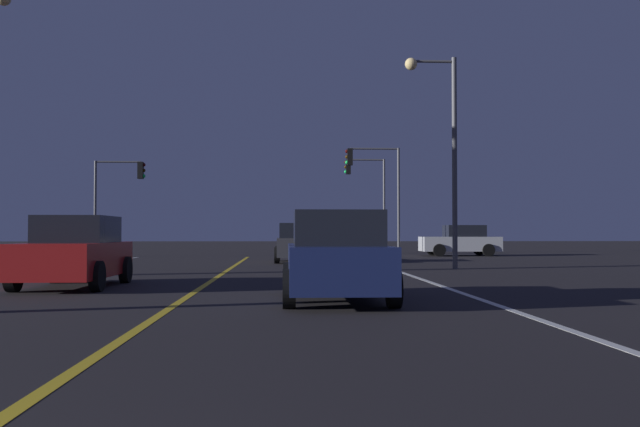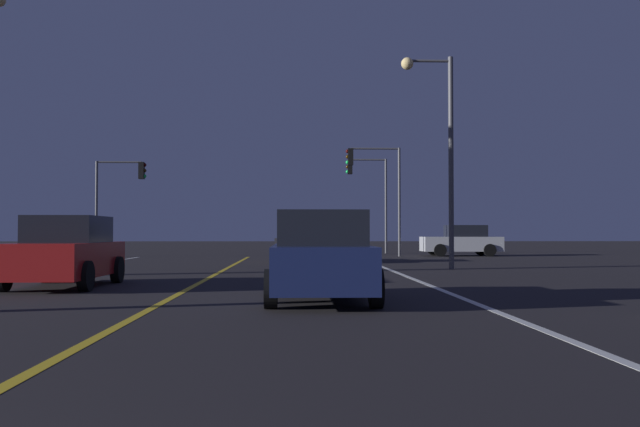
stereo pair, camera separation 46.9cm
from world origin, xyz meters
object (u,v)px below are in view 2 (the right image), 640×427
at_px(car_crossing_side, 462,241).
at_px(traffic_light_near_left, 121,186).
at_px(street_lamp_right_far, 439,134).
at_px(car_oncoming, 66,252).
at_px(car_ahead_far, 296,243).
at_px(traffic_light_far_right, 368,184).
at_px(car_lead_same_lane, 321,258).
at_px(traffic_light_near_right, 375,176).

distance_m(car_crossing_side, traffic_light_near_left, 18.77).
bearing_deg(street_lamp_right_far, car_oncoming, 34.96).
height_order(car_crossing_side, street_lamp_right_far, street_lamp_right_far).
distance_m(traffic_light_near_left, street_lamp_right_far, 19.39).
bearing_deg(car_ahead_far, traffic_light_far_right, -19.80).
bearing_deg(traffic_light_far_right, car_oncoming, 68.84).
bearing_deg(car_ahead_far, car_oncoming, 157.61).
bearing_deg(car_oncoming, street_lamp_right_far, 124.96).
bearing_deg(traffic_light_far_right, car_lead_same_lane, 82.23).
height_order(traffic_light_near_right, traffic_light_far_right, traffic_light_near_right).
height_order(car_oncoming, traffic_light_near_left, traffic_light_near_left).
height_order(car_crossing_side, traffic_light_near_left, traffic_light_near_left).
bearing_deg(traffic_light_near_left, street_lamp_right_far, -42.00).
bearing_deg(traffic_light_far_right, street_lamp_right_far, 91.82).
xyz_separation_m(car_crossing_side, car_lead_same_lane, (-8.75, -24.78, 0.00)).
distance_m(car_lead_same_lane, car_oncoming, 7.03).
xyz_separation_m(car_crossing_side, street_lamp_right_far, (-4.13, -13.68, 3.98)).
distance_m(car_ahead_far, traffic_light_near_right, 8.79).
distance_m(traffic_light_near_left, traffic_light_far_right, 14.86).
bearing_deg(car_ahead_far, car_crossing_side, -50.41).
xyz_separation_m(car_ahead_far, car_lead_same_lane, (0.42, -17.20, 0.00)).
bearing_deg(traffic_light_near_left, car_ahead_far, -36.23).
xyz_separation_m(car_oncoming, traffic_light_near_right, (9.81, 20.37, 3.51)).
height_order(car_ahead_far, car_lead_same_lane, same).
height_order(car_ahead_far, traffic_light_far_right, traffic_light_far_right).
xyz_separation_m(traffic_light_near_left, street_lamp_right_far, (14.39, -12.95, 1.01)).
bearing_deg(car_lead_same_lane, car_crossing_side, -19.45).
xyz_separation_m(traffic_light_far_right, street_lamp_right_far, (0.59, -18.45, 0.51)).
height_order(car_lead_same_lane, traffic_light_near_right, traffic_light_near_right).
height_order(traffic_light_near_right, street_lamp_right_far, street_lamp_right_far).
bearing_deg(traffic_light_far_right, car_crossing_side, 134.68).
relative_size(car_crossing_side, car_lead_same_lane, 1.00).
xyz_separation_m(car_ahead_far, street_lamp_right_far, (5.03, -6.10, 3.98)).
xyz_separation_m(traffic_light_near_left, traffic_light_far_right, (13.80, 5.50, 0.51)).
distance_m(car_oncoming, traffic_light_far_right, 27.95).
bearing_deg(street_lamp_right_far, traffic_light_near_right, -86.51).
relative_size(car_oncoming, traffic_light_near_left, 0.84).
relative_size(traffic_light_near_left, street_lamp_right_far, 0.68).
height_order(traffic_light_far_right, street_lamp_right_far, street_lamp_right_far).
xyz_separation_m(car_ahead_far, car_oncoming, (-5.57, -13.51, 0.00)).
distance_m(traffic_light_near_right, street_lamp_right_far, 12.99).
bearing_deg(car_crossing_side, traffic_light_near_right, 8.41).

